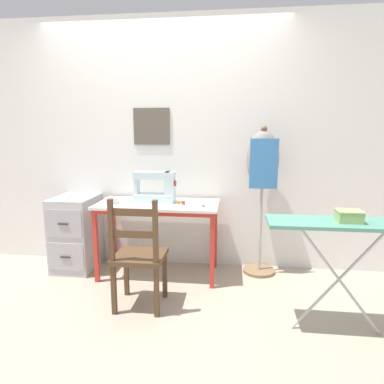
% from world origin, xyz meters
% --- Properties ---
extents(ground_plane, '(14.00, 14.00, 0.00)m').
position_xyz_m(ground_plane, '(0.00, 0.00, 0.00)').
color(ground_plane, tan).
extents(wall_back, '(10.00, 0.07, 2.55)m').
position_xyz_m(wall_back, '(-0.00, 0.63, 1.28)').
color(wall_back, silver).
rests_on(wall_back, ground_plane).
extents(sewing_table, '(1.17, 0.57, 0.73)m').
position_xyz_m(sewing_table, '(0.00, 0.27, 0.64)').
color(sewing_table, silver).
rests_on(sewing_table, ground_plane).
extents(sewing_machine, '(0.41, 0.18, 0.32)m').
position_xyz_m(sewing_machine, '(-0.01, 0.32, 0.87)').
color(sewing_machine, silver).
rests_on(sewing_machine, sewing_table).
extents(fabric_bowl, '(0.13, 0.13, 0.05)m').
position_xyz_m(fabric_bowl, '(-0.43, 0.22, 0.76)').
color(fabric_bowl, silver).
rests_on(fabric_bowl, sewing_table).
extents(scissors, '(0.13, 0.11, 0.01)m').
position_xyz_m(scissors, '(0.48, 0.21, 0.73)').
color(scissors, silver).
rests_on(scissors, sewing_table).
extents(thread_spool_near_machine, '(0.04, 0.04, 0.03)m').
position_xyz_m(thread_spool_near_machine, '(0.20, 0.26, 0.75)').
color(thread_spool_near_machine, orange).
rests_on(thread_spool_near_machine, sewing_table).
extents(thread_spool_mid_table, '(0.04, 0.04, 0.04)m').
position_xyz_m(thread_spool_mid_table, '(0.26, 0.23, 0.75)').
color(thread_spool_mid_table, red).
rests_on(thread_spool_mid_table, sewing_table).
extents(wooden_chair, '(0.40, 0.38, 0.92)m').
position_xyz_m(wooden_chair, '(-0.02, -0.37, 0.43)').
color(wooden_chair, '#513823').
rests_on(wooden_chair, ground_plane).
extents(filing_cabinet, '(0.40, 0.53, 0.76)m').
position_xyz_m(filing_cabinet, '(-0.88, 0.35, 0.38)').
color(filing_cabinet, '#B7B7BC').
rests_on(filing_cabinet, ground_plane).
extents(dress_form, '(0.32, 0.32, 1.47)m').
position_xyz_m(dress_form, '(1.00, 0.44, 1.05)').
color(dress_form, '#846647').
rests_on(dress_form, ground_plane).
extents(ironing_board, '(1.02, 0.33, 0.82)m').
position_xyz_m(ironing_board, '(1.47, -0.54, 0.76)').
color(ironing_board, '#518E7A').
rests_on(ironing_board, ground_plane).
extents(storage_box, '(0.17, 0.14, 0.08)m').
position_xyz_m(storage_box, '(1.50, -0.54, 0.85)').
color(storage_box, '#8EB266').
rests_on(storage_box, ironing_board).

